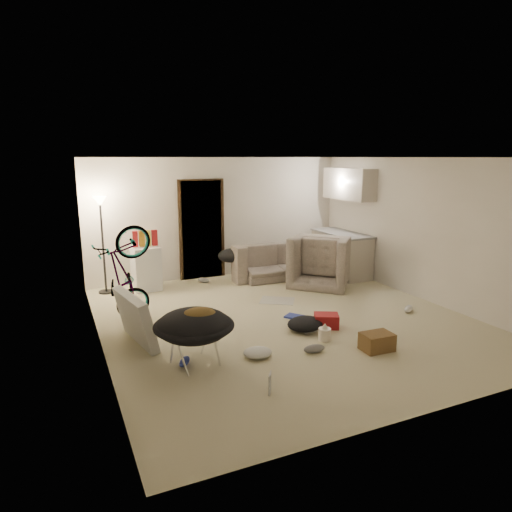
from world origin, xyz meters
name	(u,v)px	position (x,y,z in m)	size (l,w,h in m)	color
floor	(284,319)	(0.00, 0.00, -0.01)	(5.50, 6.00, 0.02)	beige
ceiling	(287,157)	(0.00, 0.00, 2.51)	(5.50, 6.00, 0.02)	white
wall_back	(219,218)	(0.00, 3.01, 1.25)	(5.50, 0.02, 2.50)	white
wall_front	(436,294)	(0.00, -3.01, 1.25)	(5.50, 0.02, 2.50)	white
wall_left	(95,257)	(-2.76, 0.00, 1.25)	(0.02, 6.00, 2.50)	white
wall_right	(424,230)	(2.76, 0.00, 1.25)	(0.02, 6.00, 2.50)	white
doorway	(201,230)	(-0.40, 2.97, 1.02)	(0.85, 0.10, 2.04)	black
door_trim	(202,230)	(-0.40, 2.94, 1.02)	(0.97, 0.04, 2.10)	#301F10
floor_lamp	(101,224)	(-2.40, 2.65, 1.31)	(0.28, 0.28, 1.81)	black
kitchen_counter	(341,254)	(2.43, 2.00, 0.44)	(0.60, 1.50, 0.88)	beige
counter_top	(342,233)	(2.43, 2.00, 0.90)	(0.64, 1.54, 0.04)	gray
kitchen_uppers	(349,184)	(2.56, 2.00, 1.95)	(0.38, 1.40, 0.65)	beige
sofa	(273,263)	(1.01, 2.45, 0.28)	(1.94, 0.76, 0.57)	#383F39
armchair	(324,265)	(1.70, 1.55, 0.37)	(1.14, 0.99, 0.74)	#383F39
bicycle	(125,297)	(-2.30, 0.89, 0.41)	(0.54, 1.55, 0.81)	black
book_asset	(269,396)	(-1.26, -2.05, 0.01)	(0.17, 0.23, 0.02)	maroon
mini_fridge	(146,268)	(-1.66, 2.55, 0.42)	(0.49, 0.49, 0.84)	white
snack_box_0	(135,239)	(-1.83, 2.55, 1.00)	(0.10, 0.07, 0.30)	maroon
snack_box_1	(142,239)	(-1.71, 2.55, 1.00)	(0.10, 0.07, 0.30)	#B87917
snack_box_2	(148,238)	(-1.59, 2.55, 1.00)	(0.10, 0.07, 0.30)	gold
snack_box_3	(155,238)	(-1.47, 2.55, 1.00)	(0.10, 0.07, 0.30)	maroon
saucer_chair	(194,333)	(-1.76, -0.98, 0.42)	(0.99, 0.99, 0.70)	silver
hoodie	(198,317)	(-1.71, -1.01, 0.62)	(0.48, 0.40, 0.22)	brown
sofa_drape	(231,255)	(0.06, 2.45, 0.54)	(0.56, 0.46, 0.28)	black
tv_box	(135,319)	(-2.30, -0.01, 0.35)	(0.13, 1.06, 0.70)	silver
drink_case_a	(377,342)	(0.56, -1.56, 0.12)	(0.41, 0.29, 0.23)	brown
drink_case_b	(326,321)	(0.41, -0.58, 0.10)	(0.35, 0.26, 0.21)	maroon
juicer	(325,333)	(0.11, -0.99, 0.10)	(0.17, 0.17, 0.25)	white
newspaper	(277,300)	(0.32, 0.88, 0.00)	(0.45, 0.59, 0.01)	#B9B6AB
book_blue	(295,317)	(0.18, -0.02, 0.01)	(0.22, 0.29, 0.03)	#293797
book_white	(307,329)	(0.09, -0.55, 0.01)	(0.21, 0.27, 0.03)	silver
shoe_1	(204,280)	(-0.51, 2.55, 0.05)	(0.29, 0.12, 0.11)	slate
shoe_2	(184,361)	(-1.88, -0.95, 0.05)	(0.26, 0.10, 0.09)	#293797
shoe_3	(314,349)	(-0.24, -1.29, 0.05)	(0.30, 0.12, 0.11)	slate
shoe_4	(408,309)	(2.03, -0.54, 0.05)	(0.29, 0.12, 0.11)	white
clothes_lump_a	(305,324)	(0.07, -0.53, 0.09)	(0.57, 0.49, 0.18)	black
clothes_lump_c	(258,353)	(-0.96, -1.10, 0.06)	(0.37, 0.32, 0.12)	silver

